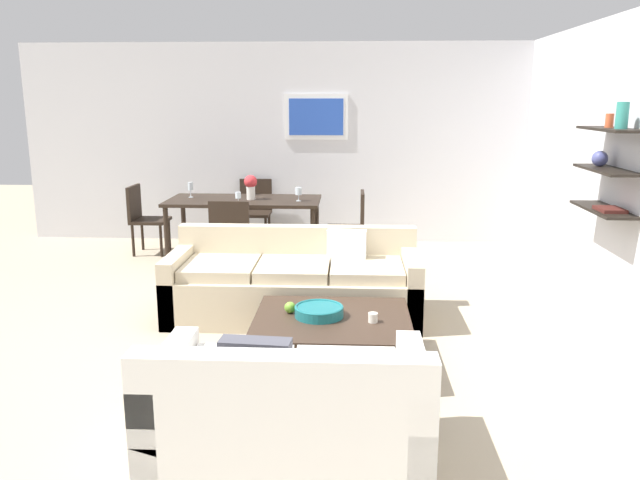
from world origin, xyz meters
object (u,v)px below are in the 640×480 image
Objects in this scene: decorative_bowl at (319,311)px; dining_chair_left_far at (143,215)px; dining_chair_head at (255,207)px; dining_table at (244,205)px; dining_chair_foot at (232,233)px; wine_glass_head at (249,185)px; apple_on_coffee_table at (290,307)px; loveseat_white at (289,414)px; wine_glass_left_far at (190,187)px; wine_glass_right_near at (299,191)px; sofa_beige at (295,285)px; coffee_table at (332,342)px; wine_glass_foot at (238,196)px; candle_jar at (373,318)px; dining_chair_right_near at (353,223)px; centerpiece_vase at (251,185)px.

dining_chair_left_far reaches higher than decorative_bowl.
dining_chair_head is (-1.09, 4.03, 0.08)m from decorative_bowl.
dining_chair_left_far is at bearing 171.48° from dining_table.
wine_glass_head reaches higher than dining_chair_foot.
decorative_bowl is 0.41× the size of dining_chair_left_far.
apple_on_coffee_table is 4.06m from dining_chair_head.
loveseat_white is 4.94m from wine_glass_left_far.
wine_glass_right_near reaches higher than loveseat_white.
wine_glass_left_far reaches higher than dining_chair_left_far.
dining_chair_head is at bearing 90.00° from dining_table.
sofa_beige is 12.57× the size of wine_glass_head.
dining_chair_head is 0.60m from wine_glass_head.
dining_chair_head is 1.49m from dining_chair_left_far.
wine_glass_head is at bearing 101.57° from loveseat_white.
sofa_beige and loveseat_white have the same top height.
decorative_bowl is 4.22× the size of apple_on_coffee_table.
coffee_table is 3.16× the size of decorative_bowl.
decorative_bowl is 4.17m from dining_chair_head.
dining_chair_foot is (-1.19, 2.34, 0.31)m from coffee_table.
decorative_bowl is (0.28, -1.07, 0.13)m from sofa_beige.
dining_chair_head is 1.29m from wine_glass_foot.
dining_table is 12.87× the size of wine_glass_foot.
decorative_bowl is 3.02m from wine_glass_foot.
wine_glass_foot reaches higher than sofa_beige.
decorative_bowl is at bearing 165.31° from candle_jar.
loveseat_white is 17.12× the size of apple_on_coffee_table.
dining_chair_head is 1.71m from dining_chair_right_near.
wine_glass_left_far reaches higher than dining_chair_foot.
wine_glass_left_far is (-2.18, 3.39, 0.47)m from candle_jar.
candle_jar is 4.39m from dining_chair_head.
dining_table is at bearing 111.20° from sofa_beige.
decorative_bowl is 2.04× the size of wine_glass_head.
wine_glass_head reaches higher than loveseat_white.
dining_chair_left_far is at bearing 156.36° from wine_glass_foot.
dining_chair_foot is at bearing -90.00° from wine_glass_head.
decorative_bowl is 3.37m from dining_table.
wine_glass_left_far is at bearing 115.88° from apple_on_coffee_table.
dining_chair_right_near reaches higher than decorative_bowl.
wine_glass_foot is at bearing -158.21° from wine_glass_right_near.
candle_jar is 0.37× the size of wine_glass_left_far.
dining_chair_head is 5.27× the size of wine_glass_right_near.
decorative_bowl is 3.76m from wine_glass_left_far.
centerpiece_vase reaches higher than dining_chair_foot.
apple_on_coffee_table is at bearing 164.31° from coffee_table.
decorative_bowl is at bearing -68.58° from wine_glass_foot.
candle_jar is at bearing -87.26° from dining_chair_right_near.
wine_glass_foot is at bearing 115.42° from sofa_beige.
centerpiece_vase is at bearing -84.06° from dining_chair_head.
wine_glass_right_near is 0.93× the size of wine_glass_head.
loveseat_white is at bearing -85.62° from sofa_beige.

